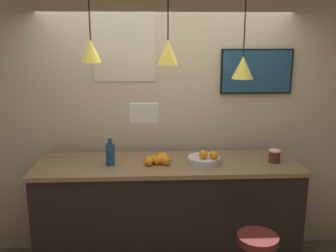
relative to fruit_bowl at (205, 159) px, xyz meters
name	(u,v)px	position (x,y,z in m)	size (l,w,h in m)	color
back_wall	(166,117)	(-0.34, 0.52, 0.29)	(8.00, 0.06, 2.90)	beige
service_counter	(168,217)	(-0.34, 0.06, -0.60)	(2.47, 0.71, 1.12)	black
fruit_bowl	(205,159)	(0.00, 0.00, 0.00)	(0.30, 0.30, 0.14)	beige
orange_pile	(159,159)	(-0.42, 0.02, 0.00)	(0.24, 0.22, 0.09)	orange
juice_bottle	(110,154)	(-0.87, 0.01, 0.06)	(0.08, 0.08, 0.25)	navy
spread_jar	(274,156)	(0.66, 0.01, 0.02)	(0.11, 0.11, 0.12)	#562D19
pendant_lamp_left	(91,51)	(-1.01, 0.06, 0.98)	(0.19, 0.19, 0.75)	black
pendant_lamp_middle	(168,52)	(-0.34, 0.06, 0.97)	(0.19, 0.19, 0.78)	black
pendant_lamp_right	(243,67)	(0.33, 0.06, 0.84)	(0.20, 0.20, 0.90)	black
mounted_tv	(257,71)	(0.57, 0.47, 0.76)	(0.72, 0.04, 0.45)	black
hanging_menu_board	(144,113)	(-0.55, -0.22, 0.48)	(0.24, 0.01, 0.17)	silver
wall_poster	(124,48)	(-0.75, 0.48, 1.00)	(0.62, 0.01, 0.66)	beige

